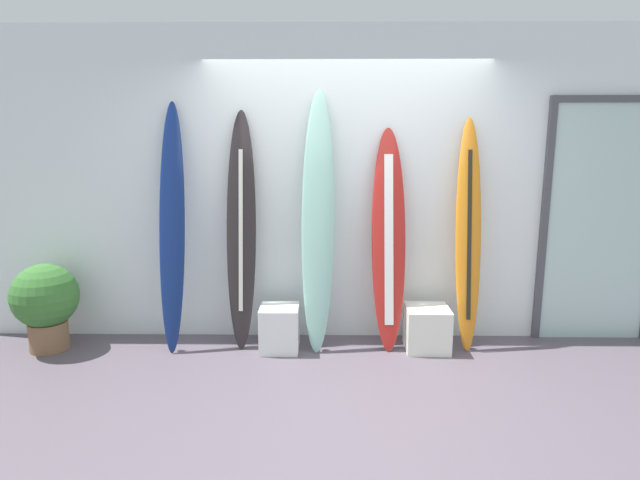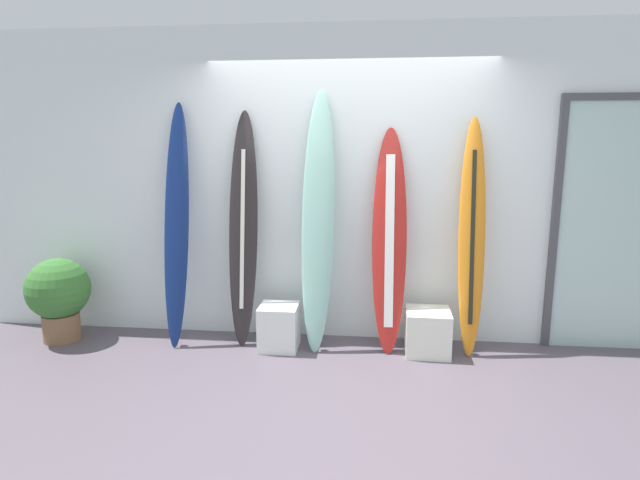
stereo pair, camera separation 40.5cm
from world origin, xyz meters
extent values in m
cube|color=#564C57|center=(0.00, 0.00, -0.02)|extent=(8.00, 8.00, 0.04)
cube|color=white|center=(0.00, 1.30, 1.40)|extent=(7.20, 0.20, 2.80)
ellipsoid|color=navy|center=(-1.51, 0.94, 1.08)|extent=(0.23, 0.47, 2.15)
cone|color=black|center=(-1.51, 0.82, 0.19)|extent=(0.07, 0.09, 0.11)
ellipsoid|color=black|center=(-0.92, 1.00, 1.04)|extent=(0.26, 0.37, 2.08)
cube|color=beige|center=(-0.92, 0.97, 1.04)|extent=(0.04, 0.22, 1.39)
ellipsoid|color=#8CC3B2|center=(-0.25, 0.96, 1.12)|extent=(0.31, 0.45, 2.25)
cone|color=black|center=(-0.25, 0.84, 0.20)|extent=(0.07, 0.09, 0.11)
ellipsoid|color=#B1231E|center=(0.36, 0.99, 0.96)|extent=(0.31, 0.41, 1.93)
cube|color=white|center=(0.36, 0.96, 0.97)|extent=(0.08, 0.28, 1.46)
cone|color=black|center=(0.36, 0.87, 0.17)|extent=(0.07, 0.09, 0.11)
ellipsoid|color=orange|center=(1.05, 0.98, 1.01)|extent=(0.22, 0.38, 2.02)
cube|color=black|center=(1.05, 0.94, 1.01)|extent=(0.04, 0.23, 1.45)
cone|color=black|center=(1.05, 0.90, 0.18)|extent=(0.07, 0.08, 0.11)
cube|color=white|center=(0.71, 0.88, 0.19)|extent=(0.38, 0.38, 0.38)
cube|color=white|center=(-0.59, 0.85, 0.20)|extent=(0.34, 0.34, 0.39)
cube|color=silver|center=(2.28, 1.18, 1.07)|extent=(0.93, 0.02, 2.13)
cube|color=#47474C|center=(1.78, 1.18, 1.07)|extent=(0.06, 0.06, 2.13)
cube|color=#47474C|center=(2.28, 1.18, 2.16)|extent=(1.05, 0.06, 0.06)
cylinder|color=brown|center=(-2.62, 0.83, 0.13)|extent=(0.32, 0.32, 0.25)
sphere|color=#376F2E|center=(-2.62, 0.83, 0.49)|extent=(0.56, 0.56, 0.56)
camera|label=1|loc=(-0.18, -3.41, 1.79)|focal=28.81mm
camera|label=2|loc=(0.22, -3.38, 1.79)|focal=28.81mm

